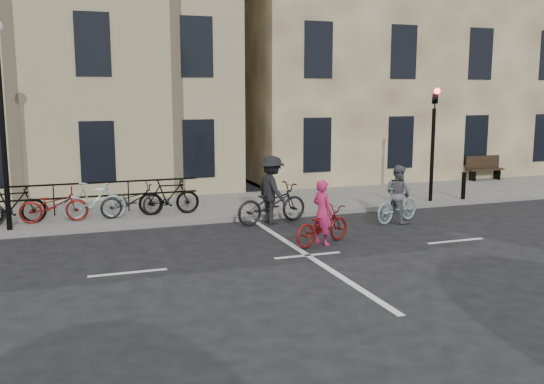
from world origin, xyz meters
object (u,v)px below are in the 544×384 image
object	(u,v)px
traffic_light	(433,130)
cyclist_pink	(322,222)
bench	(484,167)
cyclist_dark	(272,197)
lamp_post	(0,99)
cyclist_grey	(398,199)

from	to	relation	value
traffic_light	cyclist_pink	distance (m)	6.77
traffic_light	bench	size ratio (longest dim) A/B	2.44
cyclist_dark	lamp_post	bearing A→B (deg)	72.11
bench	cyclist_dark	xyz separation A→B (m)	(-10.62, -4.24, 0.08)
bench	cyclist_grey	distance (m)	8.96
cyclist_grey	cyclist_dark	bearing A→B (deg)	52.26
traffic_light	cyclist_grey	world-z (taller)	traffic_light
traffic_light	cyclist_dark	xyz separation A→B (m)	(-5.82, -0.85, -1.70)
lamp_post	cyclist_pink	size ratio (longest dim) A/B	2.80
cyclist_pink	cyclist_dark	world-z (taller)	cyclist_dark
bench	cyclist_pink	size ratio (longest dim) A/B	0.85
traffic_light	bench	world-z (taller)	traffic_light
cyclist_grey	cyclist_dark	distance (m)	3.57
bench	cyclist_dark	world-z (taller)	cyclist_dark
cyclist_pink	bench	bearing A→B (deg)	-80.10
lamp_post	cyclist_grey	distance (m)	10.85
traffic_light	lamp_post	world-z (taller)	lamp_post
cyclist_grey	cyclist_dark	xyz separation A→B (m)	(-3.41, 1.08, 0.09)
cyclist_pink	traffic_light	bearing A→B (deg)	-81.32
bench	traffic_light	bearing A→B (deg)	-144.75
bench	cyclist_dark	distance (m)	11.43
traffic_light	bench	distance (m)	6.14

